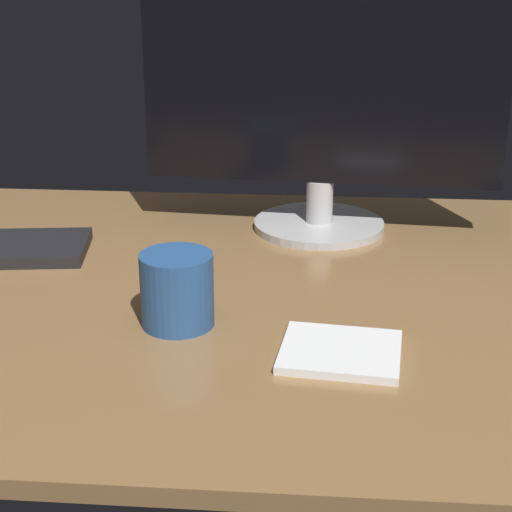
# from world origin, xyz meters

# --- Properties ---
(desk) EXTENTS (1.40, 0.84, 0.02)m
(desk) POSITION_xyz_m (0.00, 0.00, 0.01)
(desk) COLOR olive
(desk) RESTS_ON ground
(monitor) EXTENTS (0.53, 0.20, 0.41)m
(monitor) POSITION_xyz_m (0.14, 0.25, 0.24)
(monitor) COLOR #BEBEBE
(monitor) RESTS_ON desk
(coffee_mug) EXTENTS (0.08, 0.08, 0.09)m
(coffee_mug) POSITION_xyz_m (-0.02, -0.11, 0.06)
(coffee_mug) COLOR #28518C
(coffee_mug) RESTS_ON desk
(notepad) EXTENTS (0.14, 0.13, 0.01)m
(notepad) POSITION_xyz_m (0.17, -0.18, 0.02)
(notepad) COLOR white
(notepad) RESTS_ON desk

